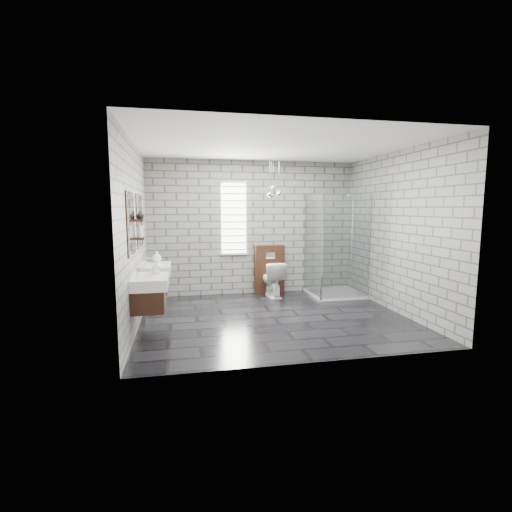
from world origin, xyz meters
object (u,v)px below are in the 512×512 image
object	(u,v)px
vanity_right	(153,270)
cistern_panel	(269,269)
vanity_left	(147,283)
shower_enclosure	(333,271)
toilet	(272,279)

from	to	relation	value
vanity_right	cistern_panel	world-z (taller)	vanity_right
vanity_left	shower_enclosure	world-z (taller)	shower_enclosure
vanity_right	cistern_panel	xyz separation A→B (m)	(2.23, 1.23, -0.26)
vanity_left	shower_enclosure	distance (m)	3.85
vanity_left	toilet	size ratio (longest dim) A/B	2.25
vanity_left	toilet	bearing A→B (deg)	42.33
toilet	vanity_right	bearing A→B (deg)	19.40
shower_enclosure	toilet	world-z (taller)	shower_enclosure
vanity_left	vanity_right	size ratio (longest dim) A/B	1.00
cistern_panel	toilet	bearing A→B (deg)	-90.00
vanity_right	toilet	distance (m)	2.47
cistern_panel	shower_enclosure	xyz separation A→B (m)	(1.18, -0.52, 0.00)
shower_enclosure	toilet	bearing A→B (deg)	167.66
vanity_left	cistern_panel	distance (m)	3.20
vanity_right	shower_enclosure	bearing A→B (deg)	11.86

